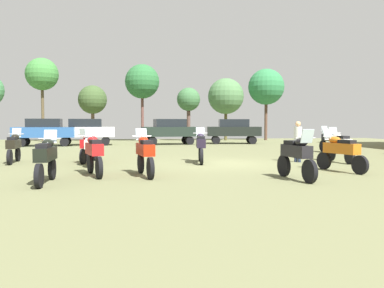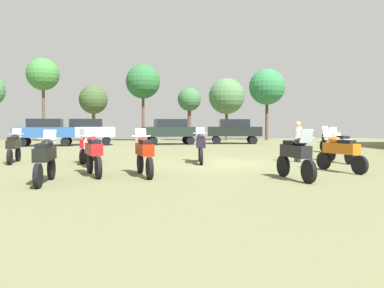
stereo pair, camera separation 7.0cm
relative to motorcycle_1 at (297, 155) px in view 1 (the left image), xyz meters
The scene contains 23 objects.
ground_plane 5.09m from the motorcycle_1, 105.84° to the left, with size 44.00×52.00×0.02m.
motorcycle_1 is the anchor object (origin of this frame).
motorcycle_2 6.25m from the motorcycle_1, 164.91° to the left, with size 0.84×2.14×1.51m.
motorcycle_3 5.61m from the motorcycle_1, 112.00° to the left, with size 0.62×2.18×1.49m.
motorcycle_4 11.60m from the motorcycle_1, 148.37° to the left, with size 0.62×2.18×1.46m.
motorcycle_5 9.06m from the motorcycle_1, 138.60° to the left, with size 0.69×2.24×1.47m.
motorcycle_6 6.12m from the motorcycle_1, 51.13° to the left, with size 0.62×2.22×1.49m.
motorcycle_7 11.70m from the motorcycle_1, 59.15° to the left, with size 0.62×2.13×1.51m.
motorcycle_8 7.14m from the motorcycle_1, behind, with size 0.62×2.24×1.48m.
motorcycle_9 2.80m from the motorcycle_1, 36.60° to the left, with size 0.87×2.17×1.46m.
motorcycle_10 4.64m from the motorcycle_1, 162.73° to the left, with size 0.71×2.22×1.50m.
motorcycle_11 8.26m from the motorcycle_1, 143.12° to the left, with size 0.62×2.32×1.51m.
car_1 20.48m from the motorcycle_1, 82.18° to the left, with size 4.48×2.30×2.00m.
car_2 19.86m from the motorcycle_1, 97.18° to the left, with size 4.51×2.39×2.00m.
car_3 21.37m from the motorcycle_1, 114.58° to the left, with size 4.43×2.12×2.00m.
car_4 22.00m from the motorcycle_1, 122.17° to the left, with size 4.43×2.14×2.00m.
person_1 5.44m from the motorcycle_1, 67.55° to the left, with size 0.48×0.48×1.75m.
tree_2 28.29m from the motorcycle_1, 109.25° to the left, with size 2.67×2.67×5.22m.
tree_3 26.14m from the motorcycle_1, 90.63° to the left, with size 2.22×2.22×5.05m.
tree_4 28.02m from the motorcycle_1, 74.22° to the left, with size 3.54×3.54×7.04m.
tree_5 29.59m from the motorcycle_1, 117.82° to the left, with size 2.90×2.90×7.54m.
tree_6 27.06m from the motorcycle_1, 82.60° to the left, with size 3.49×3.49×6.06m.
tree_7 26.35m from the motorcycle_1, 100.31° to the left, with size 3.15×3.15×7.10m.
Camera 1 is at (-3.06, -15.83, 1.68)m, focal length 36.52 mm.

